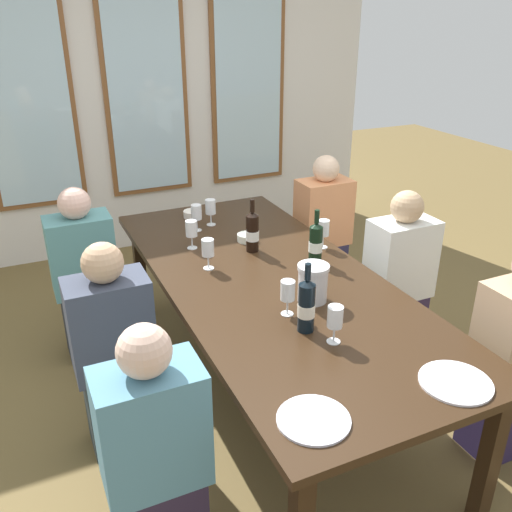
# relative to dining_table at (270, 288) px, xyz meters

# --- Properties ---
(ground_plane) EXTENTS (12.00, 12.00, 0.00)m
(ground_plane) POSITION_rel_dining_table_xyz_m (0.00, 0.00, -0.68)
(ground_plane) COLOR brown
(back_wall_with_windows) EXTENTS (4.29, 0.10, 2.90)m
(back_wall_with_windows) POSITION_rel_dining_table_xyz_m (0.00, 2.47, 0.77)
(back_wall_with_windows) COLOR silver
(back_wall_with_windows) RESTS_ON ground
(dining_table) EXTENTS (1.09, 2.54, 0.74)m
(dining_table) POSITION_rel_dining_table_xyz_m (0.00, 0.00, 0.00)
(dining_table) COLOR #322011
(dining_table) RESTS_ON ground
(white_plate_0) EXTENTS (0.28, 0.28, 0.01)m
(white_plate_0) POSITION_rel_dining_table_xyz_m (0.25, -1.10, 0.07)
(white_plate_0) COLOR white
(white_plate_0) RESTS_ON dining_table
(white_plate_1) EXTENTS (0.26, 0.26, 0.01)m
(white_plate_1) POSITION_rel_dining_table_xyz_m (-0.35, -1.06, 0.07)
(white_plate_1) COLOR white
(white_plate_1) RESTS_ON dining_table
(metal_pitcher) EXTENTS (0.16, 0.16, 0.19)m
(metal_pitcher) POSITION_rel_dining_table_xyz_m (0.08, -0.30, 0.16)
(metal_pitcher) COLOR silver
(metal_pitcher) RESTS_ON dining_table
(wine_bottle_0) EXTENTS (0.08, 0.08, 0.31)m
(wine_bottle_0) POSITION_rel_dining_table_xyz_m (0.32, 0.08, 0.18)
(wine_bottle_0) COLOR black
(wine_bottle_0) RESTS_ON dining_table
(wine_bottle_1) EXTENTS (0.08, 0.08, 0.33)m
(wine_bottle_1) POSITION_rel_dining_table_xyz_m (-0.08, -0.53, 0.19)
(wine_bottle_1) COLOR black
(wine_bottle_1) RESTS_ON dining_table
(wine_bottle_2) EXTENTS (0.08, 0.08, 0.32)m
(wine_bottle_2) POSITION_rel_dining_table_xyz_m (0.06, 0.36, 0.18)
(wine_bottle_2) COLOR black
(wine_bottle_2) RESTS_ON dining_table
(tasting_bowl_0) EXTENTS (0.13, 0.13, 0.05)m
(tasting_bowl_0) POSITION_rel_dining_table_xyz_m (-0.08, 1.05, 0.08)
(tasting_bowl_0) COLOR white
(tasting_bowl_0) RESTS_ON dining_table
(tasting_bowl_1) EXTENTS (0.12, 0.12, 0.05)m
(tasting_bowl_1) POSITION_rel_dining_table_xyz_m (0.09, 0.51, 0.08)
(tasting_bowl_1) COLOR white
(tasting_bowl_1) RESTS_ON dining_table
(wine_glass_0) EXTENTS (0.07, 0.07, 0.17)m
(wine_glass_0) POSITION_rel_dining_table_xyz_m (-0.25, 0.55, 0.18)
(wine_glass_0) COLOR white
(wine_glass_0) RESTS_ON dining_table
(wine_glass_1) EXTENTS (0.07, 0.07, 0.17)m
(wine_glass_1) POSITION_rel_dining_table_xyz_m (-0.09, -0.37, 0.18)
(wine_glass_1) COLOR white
(wine_glass_1) RESTS_ON dining_table
(wine_glass_2) EXTENTS (0.07, 0.07, 0.17)m
(wine_glass_2) POSITION_rel_dining_table_xyz_m (-0.02, 0.86, 0.18)
(wine_glass_2) COLOR white
(wine_glass_2) RESTS_ON dining_table
(wine_glass_3) EXTENTS (0.07, 0.07, 0.17)m
(wine_glass_3) POSITION_rel_dining_table_xyz_m (-0.26, 0.24, 0.18)
(wine_glass_3) COLOR white
(wine_glass_3) RESTS_ON dining_table
(wine_glass_4) EXTENTS (0.07, 0.07, 0.17)m
(wine_glass_4) POSITION_rel_dining_table_xyz_m (-0.14, 0.80, 0.18)
(wine_glass_4) COLOR white
(wine_glass_4) RESTS_ON dining_table
(wine_glass_5) EXTENTS (0.07, 0.07, 0.17)m
(wine_glass_5) POSITION_rel_dining_table_xyz_m (0.46, 0.23, 0.18)
(wine_glass_5) COLOR white
(wine_glass_5) RESTS_ON dining_table
(wine_glass_6) EXTENTS (0.07, 0.07, 0.17)m
(wine_glass_6) POSITION_rel_dining_table_xyz_m (-0.02, -0.66, 0.18)
(wine_glass_6) COLOR white
(wine_glass_6) RESTS_ON dining_table
(seated_person_0) EXTENTS (0.38, 0.24, 1.11)m
(seated_person_0) POSITION_rel_dining_table_xyz_m (-0.86, -0.80, -0.15)
(seated_person_0) COLOR #2C2138
(seated_person_0) RESTS_ON ground
(seated_person_2) EXTENTS (0.38, 0.24, 1.11)m
(seated_person_2) POSITION_rel_dining_table_xyz_m (-0.86, -0.04, -0.15)
(seated_person_2) COLOR #2C3639
(seated_person_2) RESTS_ON ground
(seated_person_3) EXTENTS (0.38, 0.24, 1.11)m
(seated_person_3) POSITION_rel_dining_table_xyz_m (0.86, -0.01, -0.15)
(seated_person_3) COLOR #30243F
(seated_person_3) RESTS_ON ground
(seated_person_4) EXTENTS (0.38, 0.24, 1.11)m
(seated_person_4) POSITION_rel_dining_table_xyz_m (-0.86, 0.85, -0.15)
(seated_person_4) COLOR #24292F
(seated_person_4) RESTS_ON ground
(seated_person_5) EXTENTS (0.38, 0.24, 1.11)m
(seated_person_5) POSITION_rel_dining_table_xyz_m (0.86, 0.88, -0.15)
(seated_person_5) COLOR #2A2643
(seated_person_5) RESTS_ON ground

